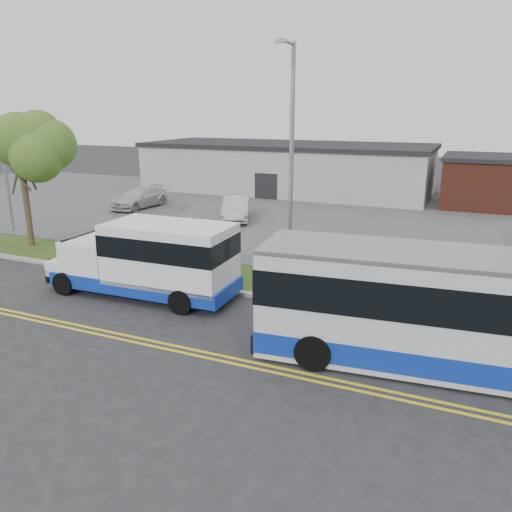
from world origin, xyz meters
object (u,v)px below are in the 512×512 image
at_px(parked_car_a, 236,208).
at_px(transit_bus, 477,315).
at_px(pedestrian, 142,242).
at_px(tree_west, 20,151).
at_px(shuttle_bus, 153,258).
at_px(streetlight_far, 2,158).
at_px(streetlight_near, 291,161).
at_px(parked_car_b, 140,198).

bearing_deg(parked_car_a, transit_bus, -68.58).
bearing_deg(transit_bus, pedestrian, 155.54).
relative_size(tree_west, shuttle_bus, 0.87).
distance_m(streetlight_far, transit_bus, 27.28).
bearing_deg(streetlight_near, shuttle_bus, -145.31).
height_order(tree_west, shuttle_bus, tree_west).
height_order(transit_bus, parked_car_a, transit_bus).
bearing_deg(transit_bus, parked_car_b, 139.43).
distance_m(transit_bus, parked_car_b, 28.67).
bearing_deg(pedestrian, parked_car_b, -75.41).
relative_size(streetlight_near, parked_car_a, 1.97).
bearing_deg(streetlight_far, pedestrian, -10.41).
distance_m(streetlight_near, pedestrian, 8.91).
bearing_deg(parked_car_b, tree_west, -78.60).
relative_size(shuttle_bus, pedestrian, 4.46).
height_order(streetlight_near, parked_car_b, streetlight_near).
bearing_deg(streetlight_near, streetlight_far, 171.95).
bearing_deg(parked_car_b, pedestrian, -48.16).
bearing_deg(streetlight_near, parked_car_a, 125.20).
distance_m(streetlight_far, pedestrian, 11.90).
distance_m(transit_bus, parked_car_a, 21.38).
bearing_deg(parked_car_a, shuttle_bus, -99.87).
xyz_separation_m(shuttle_bus, transit_bus, (11.68, -1.40, 0.11)).
height_order(tree_west, parked_car_a, tree_west).
relative_size(shuttle_bus, parked_car_b, 1.57).
height_order(transit_bus, parked_car_b, transit_bus).
relative_size(streetlight_near, streetlight_far, 1.19).
relative_size(streetlight_near, pedestrian, 5.33).
xyz_separation_m(tree_west, pedestrian, (7.19, 0.16, -4.13)).
bearing_deg(pedestrian, tree_west, -20.93).
xyz_separation_m(streetlight_far, pedestrian, (11.19, -2.06, -3.48)).
bearing_deg(pedestrian, parked_car_a, -113.02).
xyz_separation_m(streetlight_far, parked_car_b, (2.72, 9.27, -3.64)).
distance_m(tree_west, parked_car_a, 13.40).
xyz_separation_m(tree_west, parked_car_b, (-1.28, 11.49, -4.29)).
bearing_deg(parked_car_a, parked_car_b, 150.20).
bearing_deg(streetlight_far, streetlight_near, -8.05).
distance_m(pedestrian, parked_car_a, 10.23).
xyz_separation_m(shuttle_bus, parked_car_a, (-3.13, 13.99, -0.72)).
xyz_separation_m(streetlight_near, shuttle_bus, (-4.52, -3.13, -3.62)).
bearing_deg(transit_bus, tree_west, 161.85).
bearing_deg(transit_bus, streetlight_near, 142.25).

